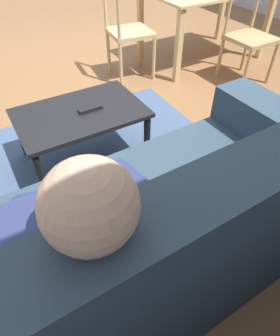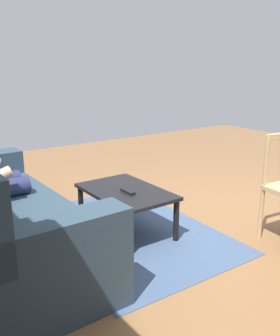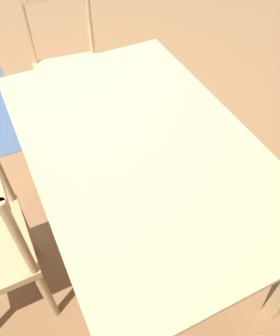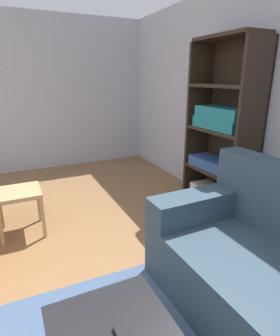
# 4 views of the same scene
# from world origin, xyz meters

# --- Properties ---
(ground_plane) EXTENTS (8.99, 8.99, 0.00)m
(ground_plane) POSITION_xyz_m (0.00, 0.00, 0.00)
(ground_plane) COLOR brown
(dining_table) EXTENTS (1.39, 0.87, 0.76)m
(dining_table) POSITION_xyz_m (-1.29, -0.03, 0.65)
(dining_table) COLOR tan
(dining_table) RESTS_ON ground_plane
(dining_chair_facing_couch) EXTENTS (0.47, 0.47, 0.92)m
(dining_chair_facing_couch) POSITION_xyz_m (-0.26, -0.03, 0.47)
(dining_chair_facing_couch) COLOR tan
(dining_chair_facing_couch) RESTS_ON ground_plane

